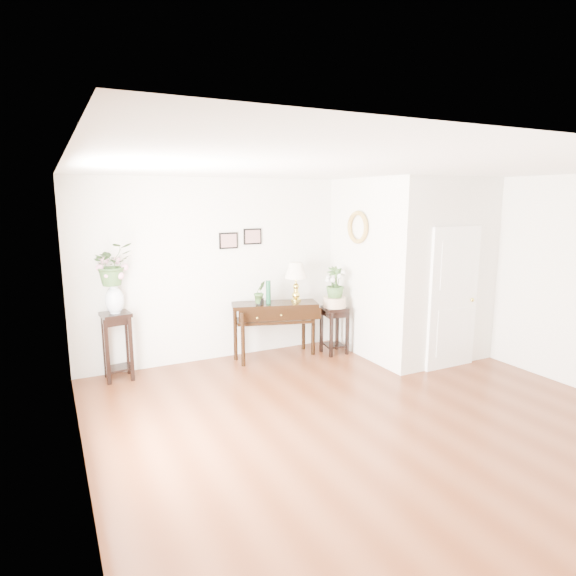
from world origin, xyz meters
TOP-DOWN VIEW (x-y plane):
  - floor at (0.00, 0.00)m, footprint 6.00×5.50m
  - ceiling at (0.00, 0.00)m, footprint 6.00×5.50m
  - wall_back at (0.00, 2.75)m, footprint 6.00×0.02m
  - wall_left at (-3.00, 0.00)m, footprint 0.02×5.50m
  - wall_right at (3.00, 0.00)m, footprint 0.02×5.50m
  - partition at (2.10, 1.77)m, footprint 1.80×1.95m
  - door at (2.10, 0.78)m, footprint 0.90×0.05m
  - art_print_left at (-0.65, 2.73)m, footprint 0.30×0.02m
  - art_print_right at (-0.25, 2.73)m, footprint 0.30×0.02m
  - wall_ornament at (1.16, 1.90)m, footprint 0.07×0.51m
  - console_table at (-0.05, 2.36)m, footprint 1.40×0.81m
  - table_lamp at (0.33, 2.36)m, footprint 0.42×0.42m
  - green_vase at (-0.15, 2.36)m, footprint 0.09×0.09m
  - potted_plant at (-0.30, 2.36)m, footprint 0.22×0.18m
  - plant_stand_a at (-2.39, 2.50)m, footprint 0.41×0.41m
  - porcelain_vase at (-2.39, 2.50)m, footprint 0.33×0.33m
  - lily_arrangement at (-2.39, 2.50)m, footprint 0.62×0.57m
  - plant_stand_b at (0.90, 2.11)m, footprint 0.42×0.42m
  - ceramic_bowl at (0.90, 2.11)m, footprint 0.43×0.43m
  - narcissus at (0.90, 2.11)m, footprint 0.31×0.31m

SIDE VIEW (x-z plane):
  - floor at x=0.00m, z-range -0.01..0.01m
  - plant_stand_b at x=0.90m, z-range 0.00..0.77m
  - console_table at x=-0.05m, z-range 0.00..0.88m
  - plant_stand_a at x=-2.39m, z-range 0.00..0.95m
  - ceramic_bowl at x=0.90m, z-range 0.77..0.93m
  - door at x=2.10m, z-range 0.00..2.10m
  - green_vase at x=-0.15m, z-range 0.87..1.24m
  - potted_plant at x=-0.30m, z-range 0.88..1.23m
  - narcissus at x=0.90m, z-range 0.89..1.42m
  - porcelain_vase at x=-2.39m, z-range 0.96..1.39m
  - table_lamp at x=0.33m, z-range 0.92..1.55m
  - wall_back at x=0.00m, z-range 0.00..2.80m
  - wall_left at x=-3.00m, z-range 0.00..2.80m
  - wall_right at x=3.00m, z-range 0.00..2.80m
  - partition at x=2.10m, z-range 0.00..2.80m
  - lily_arrangement at x=-2.39m, z-range 1.35..1.93m
  - art_print_left at x=-0.65m, z-range 1.73..1.98m
  - art_print_right at x=-0.25m, z-range 1.77..2.02m
  - wall_ornament at x=1.16m, z-range 1.79..2.30m
  - ceiling at x=0.00m, z-range 2.79..2.81m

